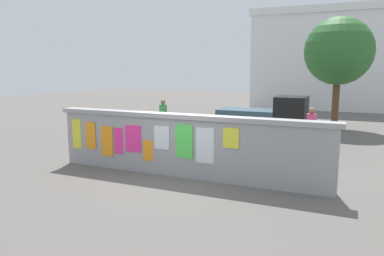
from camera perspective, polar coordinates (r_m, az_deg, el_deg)
The scene contains 10 objects.
ground at distance 17.65m, azimuth 9.97°, elevation -0.60°, with size 60.00×60.00×0.00m, color #605B56.
poster_wall at distance 10.05m, azimuth -1.32°, elevation -2.61°, with size 8.09×0.42×1.74m.
auto_rickshaw_truck at distance 15.64m, azimuth 11.47°, elevation 1.45°, with size 3.61×1.52×1.85m.
motorcycle at distance 13.66m, azimuth -4.31°, elevation -1.34°, with size 1.88×0.66×0.87m.
bicycle_near at distance 11.31m, azimuth 14.90°, elevation -4.34°, with size 1.71×0.44×0.95m.
bicycle_far at distance 10.88m, azimuth 3.36°, elevation -4.57°, with size 1.66×0.57×0.95m.
person_walking at distance 13.48m, azimuth 17.97°, elevation 0.35°, with size 0.47×0.47×1.62m.
person_bystander at distance 16.26m, azimuth -4.49°, elevation 2.20°, with size 0.39×0.39×1.62m.
tree_roadside at distance 19.73m, azimuth 21.76°, elevation 10.95°, with size 3.31×3.31×5.46m.
building_background at distance 30.22m, azimuth 23.17°, elevation 9.77°, with size 13.84×5.97×7.29m.
Camera 1 is at (4.23, -8.89, 2.94)m, focal length 34.44 mm.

